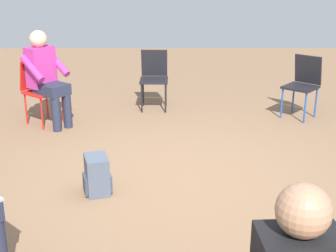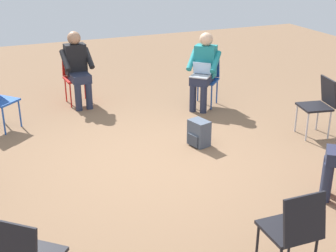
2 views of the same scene
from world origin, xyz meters
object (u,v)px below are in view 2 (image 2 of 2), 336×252
Objects in this scene: chair_north at (320,102)px; chair_west at (76,74)px; chair_northwest at (206,76)px; person_in_black at (77,65)px; chair_east at (294,228)px; person_with_laptop at (204,67)px; backpack_near_laptop_user at (199,134)px.

chair_north is 1.00× the size of chair_west.
chair_northwest is 2.16m from person_in_black.
chair_west and chair_northwest have the same top height.
chair_east is 1.00× the size of chair_northwest.
chair_east is 4.28m from person_with_laptop.
person_in_black is (-0.77, -2.00, 0.20)m from chair_northwest.
person_in_black is 2.60m from backpack_near_laptop_user.
person_with_laptop is at bearing 74.69° from chair_east.
chair_north and chair_northwest have the same top height.
person_with_laptop is (0.12, -0.12, 0.20)m from chair_northwest.
chair_north is 1.79m from backpack_near_laptop_user.
person_in_black is (-0.90, -1.89, 0.00)m from person_with_laptop.
person_in_black is at bearing 22.10° from chair_northwest.
person_in_black reaches higher than chair_east.
person_in_black is (0.17, 0.01, 0.20)m from chair_west.
chair_northwest reaches higher than backpack_near_laptop_user.
person_with_laptop reaches higher than chair_north.
chair_west is at bearing 13.91° from person_with_laptop.
person_in_black reaches higher than backpack_near_laptop_user.
person_with_laptop reaches higher than chair_east.
chair_east is 0.69× the size of person_in_black.
person_with_laptop is (1.06, 1.90, 0.20)m from chair_west.
backpack_near_laptop_user is at bearing 104.99° from person_with_laptop.
chair_north is at bearing 163.74° from person_with_laptop.
chair_east is 2.36× the size of backpack_near_laptop_user.
person_in_black is at bearing 90.00° from chair_west.
chair_east reaches higher than backpack_near_laptop_user.
chair_north is 3.88m from person_in_black.
chair_northwest is 0.69× the size of person_with_laptop.
chair_northwest is at bearing 152.11° from chair_west.
chair_north is 3.27m from chair_east.
chair_west is 1.00× the size of chair_east.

